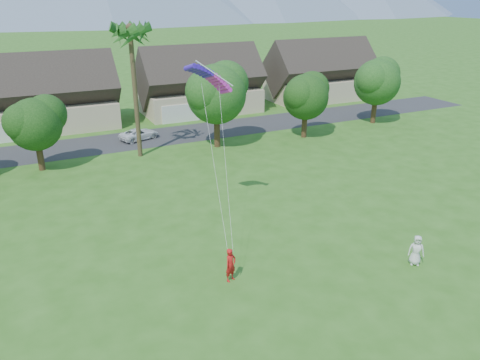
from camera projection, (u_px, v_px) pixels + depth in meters
ground at (328, 320)px, 22.90m from camera, size 500.00×500.00×0.00m
street at (146, 139)px, 51.34m from camera, size 90.00×7.00×0.01m
kite_flyer at (231, 265)px, 25.74m from camera, size 0.85×0.71×1.97m
watcher at (416, 250)px, 27.32m from camera, size 1.09×1.02×1.87m
parked_car at (139, 134)px, 50.85m from camera, size 4.73×3.27×1.20m
houses_row at (128, 92)px, 57.78m from camera, size 72.75×8.19×8.86m
tree_row at (147, 107)px, 43.97m from camera, size 62.27×6.67×8.45m
fan_palm at (130, 30)px, 41.53m from camera, size 3.00×3.00×13.80m
parafoil_kite at (210, 76)px, 29.82m from camera, size 3.30×1.11×0.50m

